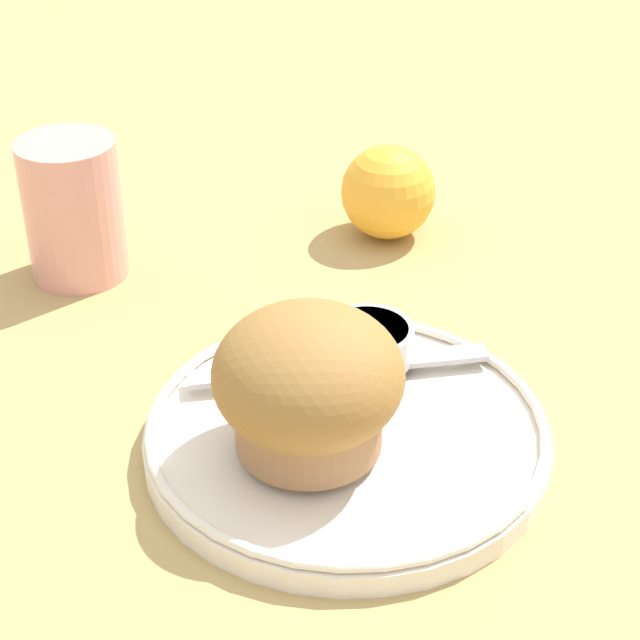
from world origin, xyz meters
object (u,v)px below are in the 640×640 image
at_px(butter_knife, 340,366).
at_px(juice_glass, 73,209).
at_px(muffin, 308,385).
at_px(orange_fruit, 388,192).

relative_size(butter_knife, juice_glass, 1.79).
relative_size(muffin, juice_glass, 1.00).
relative_size(muffin, butter_knife, 0.56).
relative_size(orange_fruit, juice_glass, 0.71).
bearing_deg(muffin, butter_knife, 56.48).
height_order(butter_knife, juice_glass, juice_glass).
xyz_separation_m(butter_knife, orange_fruit, (0.11, 0.19, 0.01)).
distance_m(butter_knife, juice_glass, 0.24).
xyz_separation_m(muffin, butter_knife, (0.04, 0.06, -0.04)).
bearing_deg(butter_knife, juice_glass, 131.44).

